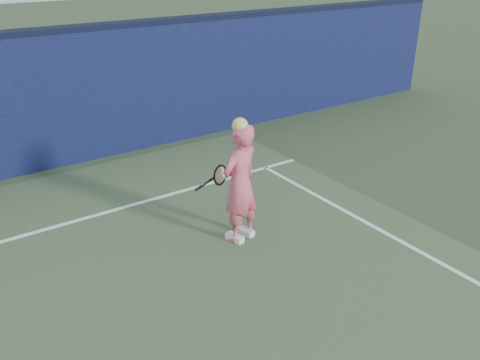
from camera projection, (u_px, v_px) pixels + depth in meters
player at (240, 183)px, 7.14m from camera, size 0.74×0.58×1.85m
racket at (218, 176)px, 7.39m from camera, size 0.59×0.17×0.32m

